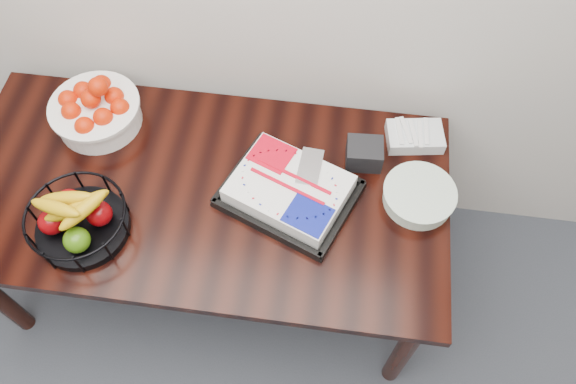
# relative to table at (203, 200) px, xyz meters

# --- Properties ---
(table) EXTENTS (1.80, 0.90, 0.75)m
(table) POSITION_rel_table_xyz_m (0.00, 0.00, 0.00)
(table) COLOR black
(table) RESTS_ON ground
(cake_tray) EXTENTS (0.54, 0.49, 0.09)m
(cake_tray) POSITION_rel_table_xyz_m (0.33, 0.01, 0.13)
(cake_tray) COLOR black
(cake_tray) RESTS_ON table
(tangerine_bowl) EXTENTS (0.34, 0.34, 0.22)m
(tangerine_bowl) POSITION_rel_table_xyz_m (-0.45, 0.25, 0.18)
(tangerine_bowl) COLOR white
(tangerine_bowl) RESTS_ON table
(fruit_basket) EXTENTS (0.34, 0.34, 0.18)m
(fruit_basket) POSITION_rel_table_xyz_m (-0.36, -0.22, 0.16)
(fruit_basket) COLOR black
(fruit_basket) RESTS_ON table
(plate_stack) EXTENTS (0.26, 0.26, 0.06)m
(plate_stack) POSITION_rel_table_xyz_m (0.78, 0.06, 0.12)
(plate_stack) COLOR white
(plate_stack) RESTS_ON table
(fork_bag) EXTENTS (0.23, 0.17, 0.06)m
(fork_bag) POSITION_rel_table_xyz_m (0.76, 0.32, 0.12)
(fork_bag) COLOR silver
(fork_bag) RESTS_ON table
(napkin_box) EXTENTS (0.14, 0.12, 0.09)m
(napkin_box) POSITION_rel_table_xyz_m (0.58, 0.20, 0.13)
(napkin_box) COLOR black
(napkin_box) RESTS_ON table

